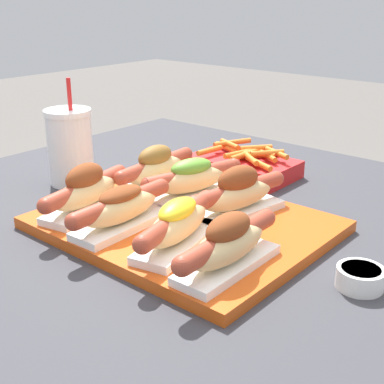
# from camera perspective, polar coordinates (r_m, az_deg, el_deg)

# --- Properties ---
(serving_tray) EXTENTS (0.42, 0.34, 0.02)m
(serving_tray) POSITION_cam_1_polar(r_m,az_deg,el_deg) (0.85, -0.88, -3.46)
(serving_tray) COLOR #CC4C14
(serving_tray) RESTS_ON patio_table
(hot_dog_0) EXTENTS (0.09, 0.20, 0.08)m
(hot_dog_0) POSITION_cam_1_polar(r_m,az_deg,el_deg) (0.88, -11.27, 0.13)
(hot_dog_0) COLOR white
(hot_dog_0) RESTS_ON serving_tray
(hot_dog_1) EXTENTS (0.07, 0.21, 0.07)m
(hot_dog_1) POSITION_cam_1_polar(r_m,az_deg,el_deg) (0.81, -7.55, -1.70)
(hot_dog_1) COLOR white
(hot_dog_1) RESTS_ON serving_tray
(hot_dog_2) EXTENTS (0.09, 0.20, 0.07)m
(hot_dog_2) POSITION_cam_1_polar(r_m,az_deg,el_deg) (0.75, -1.52, -3.44)
(hot_dog_2) COLOR white
(hot_dog_2) RESTS_ON serving_tray
(hot_dog_3) EXTENTS (0.06, 0.21, 0.08)m
(hot_dog_3) POSITION_cam_1_polar(r_m,az_deg,el_deg) (0.69, 3.85, -5.58)
(hot_dog_3) COLOR white
(hot_dog_3) RESTS_ON serving_tray
(hot_dog_4) EXTENTS (0.07, 0.21, 0.08)m
(hot_dog_4) POSITION_cam_1_polar(r_m,az_deg,el_deg) (0.98, -3.90, 2.54)
(hot_dog_4) COLOR white
(hot_dog_4) RESTS_ON serving_tray
(hot_dog_5) EXTENTS (0.10, 0.20, 0.07)m
(hot_dog_5) POSITION_cam_1_polar(r_m,az_deg,el_deg) (0.92, 0.12, 1.44)
(hot_dog_5) COLOR white
(hot_dog_5) RESTS_ON serving_tray
(hot_dog_6) EXTENTS (0.09, 0.20, 0.08)m
(hot_dog_6) POSITION_cam_1_polar(r_m,az_deg,el_deg) (0.85, 4.90, -0.17)
(hot_dog_6) COLOR white
(hot_dog_6) RESTS_ON serving_tray
(sauce_bowl) EXTENTS (0.06, 0.06, 0.03)m
(sauce_bowl) POSITION_cam_1_polar(r_m,az_deg,el_deg) (0.72, 17.50, -8.62)
(sauce_bowl) COLOR white
(sauce_bowl) RESTS_ON patio_table
(drink_cup) EXTENTS (0.09, 0.09, 0.21)m
(drink_cup) POSITION_cam_1_polar(r_m,az_deg,el_deg) (1.06, -12.86, 4.74)
(drink_cup) COLOR white
(drink_cup) RESTS_ON patio_table
(fries_basket) EXTENTS (0.21, 0.14, 0.06)m
(fries_basket) POSITION_cam_1_polar(r_m,az_deg,el_deg) (1.10, 5.57, 2.93)
(fries_basket) COLOR red
(fries_basket) RESTS_ON patio_table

